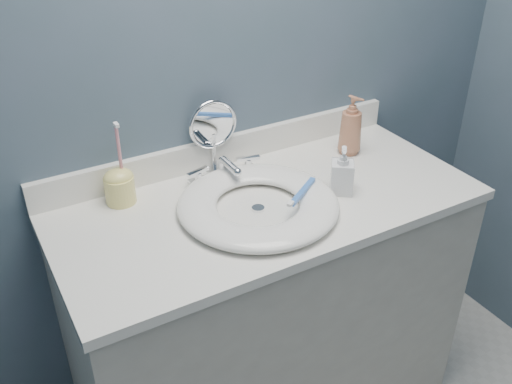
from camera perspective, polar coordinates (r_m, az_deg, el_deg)
back_wall at (r=1.71m, az=-3.51°, el=12.63°), size 2.20×0.02×2.40m
vanity_cabinet at (r=1.91m, az=1.05°, el=-12.46°), size 1.20×0.55×0.85m
countertop at (r=1.64m, az=1.20°, el=-1.26°), size 1.22×0.57×0.03m
backsplash at (r=1.81m, az=-3.06°, el=4.24°), size 1.22×0.02×0.09m
basin at (r=1.58m, az=0.21°, el=-1.21°), size 0.45×0.45×0.04m
drain at (r=1.58m, az=0.21°, el=-1.67°), size 0.04×0.04×0.01m
faucet at (r=1.72m, az=-3.07°, el=2.09°), size 0.25×0.13×0.07m
makeup_mirror at (r=1.73m, az=-4.30°, el=5.96°), size 0.16×0.09×0.23m
soap_bottle_amber at (r=1.87m, az=9.48°, el=6.61°), size 0.10×0.10×0.20m
soap_bottle_clear at (r=1.65m, az=8.64°, el=2.18°), size 0.09×0.09×0.14m
toothbrush_holder at (r=1.64m, az=-13.50°, el=0.70°), size 0.08×0.08×0.24m
toothbrush_lying at (r=1.58m, az=4.59°, el=-0.07°), size 0.15×0.11×0.02m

